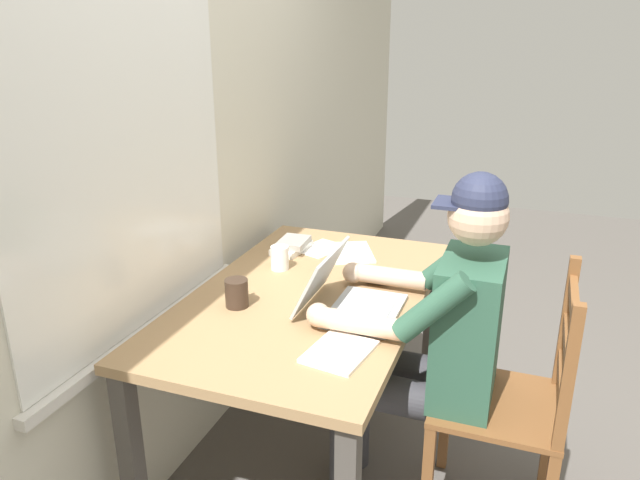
# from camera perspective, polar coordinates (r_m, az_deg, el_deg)

# --- Properties ---
(ground_plane) EXTENTS (8.00, 8.00, 0.00)m
(ground_plane) POSITION_cam_1_polar(r_m,az_deg,el_deg) (2.66, -0.91, -19.49)
(ground_plane) COLOR #56514C
(back_wall) EXTENTS (6.00, 0.08, 2.60)m
(back_wall) POSITION_cam_1_polar(r_m,az_deg,el_deg) (2.31, -12.73, 9.63)
(back_wall) COLOR beige
(back_wall) RESTS_ON ground
(desk) EXTENTS (1.39, 0.82, 0.74)m
(desk) POSITION_cam_1_polar(r_m,az_deg,el_deg) (2.31, -1.00, -6.99)
(desk) COLOR #9E7A51
(desk) RESTS_ON ground
(seated_person) EXTENTS (0.50, 0.60, 1.26)m
(seated_person) POSITION_cam_1_polar(r_m,az_deg,el_deg) (2.12, 10.78, -8.44)
(seated_person) COLOR #2D5642
(seated_person) RESTS_ON ground
(wooden_chair) EXTENTS (0.42, 0.42, 0.95)m
(wooden_chair) POSITION_cam_1_polar(r_m,az_deg,el_deg) (2.22, 17.80, -14.51)
(wooden_chair) COLOR brown
(wooden_chair) RESTS_ON ground
(laptop) EXTENTS (0.33, 0.33, 0.22)m
(laptop) POSITION_cam_1_polar(r_m,az_deg,el_deg) (2.12, 2.61, -5.35)
(laptop) COLOR #ADAFB2
(laptop) RESTS_ON desk
(computer_mouse) EXTENTS (0.06, 0.10, 0.03)m
(computer_mouse) POSITION_cam_1_polar(r_m,az_deg,el_deg) (2.35, 5.30, -3.65)
(computer_mouse) COLOR black
(computer_mouse) RESTS_ON desk
(coffee_mug_white) EXTENTS (0.11, 0.07, 0.10)m
(coffee_mug_white) POSITION_cam_1_polar(r_m,az_deg,el_deg) (2.47, -3.78, -1.66)
(coffee_mug_white) COLOR white
(coffee_mug_white) RESTS_ON desk
(coffee_mug_dark) EXTENTS (0.12, 0.08, 0.10)m
(coffee_mug_dark) POSITION_cam_1_polar(r_m,az_deg,el_deg) (2.16, -7.81, -4.93)
(coffee_mug_dark) COLOR #38281E
(coffee_mug_dark) RESTS_ON desk
(book_stack_main) EXTENTS (0.21, 0.14, 0.05)m
(book_stack_main) POSITION_cam_1_polar(r_m,az_deg,el_deg) (2.67, -2.62, -0.52)
(book_stack_main) COLOR white
(book_stack_main) RESTS_ON desk
(paper_pile_near_laptop) EXTENTS (0.31, 0.27, 0.01)m
(paper_pile_near_laptop) POSITION_cam_1_polar(r_m,az_deg,el_deg) (2.65, 2.92, -1.18)
(paper_pile_near_laptop) COLOR white
(paper_pile_near_laptop) RESTS_ON desk
(paper_pile_back_corner) EXTENTS (0.24, 0.20, 0.01)m
(paper_pile_back_corner) POSITION_cam_1_polar(r_m,az_deg,el_deg) (1.87, 1.85, -10.45)
(paper_pile_back_corner) COLOR white
(paper_pile_back_corner) RESTS_ON desk
(paper_pile_side) EXTENTS (0.24, 0.21, 0.00)m
(paper_pile_side) POSITION_cam_1_polar(r_m,az_deg,el_deg) (2.69, 0.08, -0.81)
(paper_pile_side) COLOR white
(paper_pile_side) RESTS_ON desk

